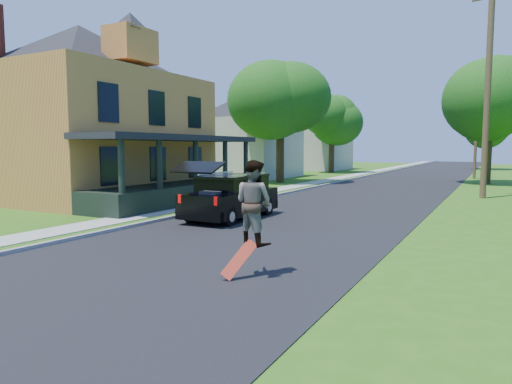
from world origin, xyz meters
The scene contains 17 objects.
ground centered at (0.00, 0.00, 0.00)m, with size 140.00×140.00×0.00m, color #2D6013.
street centered at (0.00, 20.00, 0.00)m, with size 8.00×120.00×0.02m, color black.
curb centered at (-4.05, 20.00, 0.00)m, with size 0.15×120.00×0.12m, color gray.
sidewalk centered at (-5.60, 20.00, 0.00)m, with size 1.30×120.00×0.03m, color gray.
front_walk centered at (-9.50, 6.00, 0.00)m, with size 6.50×1.20×0.03m, color gray.
main_house centered at (-12.80, 5.99, 4.92)m, with size 15.56×15.56×10.10m.
neighbor_house_mid centered at (-13.50, 24.00, 4.19)m, with size 12.78×12.78×8.30m.
neighbor_house_far centered at (-13.50, 40.00, 4.19)m, with size 12.78×12.78×8.30m.
black_suv centered at (-2.19, 3.07, 0.81)m, with size 1.75×4.55×2.12m.
skateboarder centered at (2.02, -3.00, 1.48)m, with size 0.95×0.81×1.69m.
skateboard centered at (1.89, -3.37, 0.37)m, with size 0.52×0.62×0.77m.
tree_left_mid centered at (-8.01, 19.65, 6.03)m, with size 6.20×6.01×9.21m.
tree_left_far centered at (-8.95, 34.09, 5.65)m, with size 5.53×5.28×8.38m.
tree_right_mid centered at (5.45, 25.16, 6.15)m, with size 7.54×7.25×9.43m.
tree_right_far centered at (4.96, 48.86, 5.49)m, with size 5.22×5.09×8.23m.
utility_pole_near centered at (5.61, 14.89, 5.47)m, with size 1.81×0.59×10.61m.
utility_pole_far centered at (4.50, 31.13, 4.10)m, with size 1.45×0.24×7.95m.
Camera 1 is at (6.27, -10.87, 2.56)m, focal length 32.00 mm.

